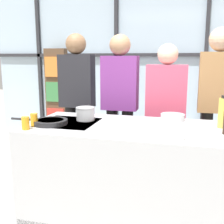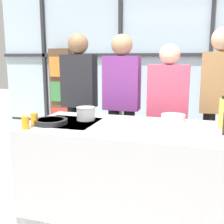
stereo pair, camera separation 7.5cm
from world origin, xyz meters
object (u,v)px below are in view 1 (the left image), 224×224
at_px(mixing_bowl, 173,117).
at_px(juice_glass_far, 34,120).
at_px(white_plate, 169,137).
at_px(spectator_center_left, 120,98).
at_px(spectator_far_left, 77,96).
at_px(spectator_far_right, 217,98).
at_px(frying_pan, 50,122).
at_px(spectator_center_right, 166,108).
at_px(juice_glass_near, 25,123).
at_px(oil_bottle, 223,113).
at_px(saucepan, 86,113).

relative_size(mixing_bowl, juice_glass_far, 2.04).
relative_size(white_plate, juice_glass_far, 2.11).
xyz_separation_m(mixing_bowl, juice_glass_far, (-1.19, -0.55, 0.02)).
bearing_deg(spectator_center_left, spectator_far_left, 0.00).
distance_m(spectator_far_right, frying_pan, 1.81).
relative_size(frying_pan, juice_glass_far, 4.97).
height_order(spectator_center_right, spectator_far_right, spectator_far_right).
height_order(white_plate, mixing_bowl, mixing_bowl).
distance_m(spectator_far_left, spectator_center_left, 0.55).
bearing_deg(juice_glass_near, juice_glass_far, 90.00).
xyz_separation_m(frying_pan, white_plate, (1.09, -0.17, -0.02)).
height_order(frying_pan, juice_glass_far, juice_glass_far).
xyz_separation_m(spectator_center_right, white_plate, (0.11, -1.13, -0.03)).
bearing_deg(oil_bottle, saucepan, -178.65).
xyz_separation_m(spectator_far_left, mixing_bowl, (1.20, -0.50, -0.10)).
xyz_separation_m(spectator_center_right, oil_bottle, (0.54, -0.68, 0.10)).
height_order(saucepan, juice_glass_near, saucepan).
distance_m(saucepan, juice_glass_far, 0.50).
height_order(spectator_far_left, spectator_center_left, spectator_far_left).
distance_m(spectator_center_right, frying_pan, 1.37).
bearing_deg(juice_glass_near, frying_pan, 64.55).
relative_size(spectator_center_right, oil_bottle, 5.78).
relative_size(saucepan, oil_bottle, 1.19).
relative_size(spectator_far_right, juice_glass_far, 16.01).
bearing_deg(saucepan, spectator_center_right, 44.37).
bearing_deg(saucepan, spectator_far_right, 29.08).
height_order(spectator_far_left, white_plate, spectator_far_left).
bearing_deg(oil_bottle, spectator_far_left, 157.52).
bearing_deg(spectator_center_right, frying_pan, 44.41).
bearing_deg(white_plate, mixing_bowl, 90.90).
relative_size(spectator_center_left, spectator_center_right, 1.07).
xyz_separation_m(frying_pan, saucepan, (0.26, 0.25, 0.04)).
bearing_deg(spectator_far_left, juice_glass_near, 90.43).
bearing_deg(spectator_center_right, juice_glass_far, 43.91).
bearing_deg(spectator_center_left, oil_bottle, 148.10).
distance_m(spectator_far_left, juice_glass_far, 1.05).
xyz_separation_m(spectator_far_right, oil_bottle, (-0.01, -0.68, -0.03)).
height_order(spectator_center_right, juice_glass_near, spectator_center_right).
bearing_deg(oil_bottle, juice_glass_near, -162.59).
relative_size(spectator_center_left, juice_glass_near, 15.59).
distance_m(spectator_far_left, oil_bottle, 1.77).
relative_size(frying_pan, oil_bottle, 1.97).
distance_m(frying_pan, white_plate, 1.10).
bearing_deg(frying_pan, saucepan, 44.55).
distance_m(frying_pan, mixing_bowl, 1.17).
bearing_deg(mixing_bowl, juice_glass_far, -155.35).
xyz_separation_m(spectator_center_left, spectator_far_right, (1.09, -0.00, 0.04)).
relative_size(spectator_center_right, juice_glass_far, 14.57).
bearing_deg(mixing_bowl, white_plate, -89.10).
bearing_deg(saucepan, oil_bottle, 1.35).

